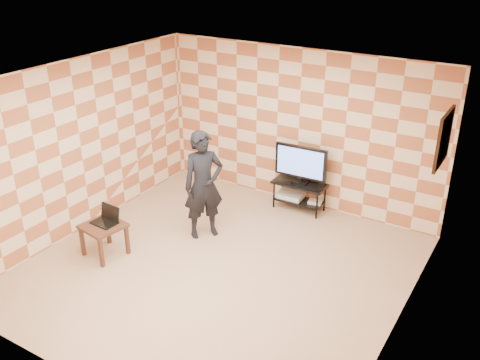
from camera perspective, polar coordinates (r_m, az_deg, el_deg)
name	(u,v)px	position (r m, az deg, el deg)	size (l,w,h in m)	color
floor	(218,268)	(7.70, -2.35, -9.41)	(5.00, 5.00, 0.00)	tan
wall_back	(299,128)	(9.06, 6.29, 5.48)	(5.00, 0.02, 2.70)	beige
wall_front	(71,278)	(5.42, -17.58, -9.93)	(5.00, 0.02, 2.70)	beige
wall_left	(81,147)	(8.58, -16.61, 3.43)	(0.02, 5.00, 2.70)	beige
wall_right	(406,233)	(6.15, 17.32, -5.43)	(0.02, 5.00, 2.70)	beige
ceiling	(214,82)	(6.57, -2.77, 10.43)	(5.00, 5.00, 0.02)	white
wall_art	(444,139)	(7.31, 20.93, 4.13)	(0.04, 0.72, 0.72)	black
tv_stand	(299,190)	(9.13, 6.36, -1.06)	(0.91, 0.41, 0.50)	black
tv	(301,163)	(8.92, 6.50, 1.82)	(0.91, 0.18, 0.66)	black
dvd_player	(290,195)	(9.29, 5.39, -1.60)	(0.45, 0.32, 0.08)	silver
game_console	(315,202)	(9.13, 8.00, -2.33)	(0.22, 0.16, 0.05)	silver
side_table	(104,230)	(8.04, -14.35, -5.20)	(0.63, 0.63, 0.50)	#3B1F11
laptop	(106,219)	(8.03, -14.05, -4.04)	(0.38, 0.31, 0.24)	black
person	(204,185)	(8.12, -3.91, -0.54)	(0.63, 0.41, 1.71)	black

